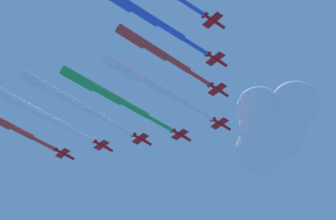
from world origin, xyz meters
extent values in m
cylinder|color=red|center=(6.09, 20.52, 194.26)|extent=(1.66, 9.04, 1.39)
cone|color=white|center=(6.24, 25.56, 194.26)|extent=(1.35, 1.34, 1.32)
cylinder|color=black|center=(5.94, 15.77, 194.26)|extent=(1.06, 0.63, 1.04)
ellipsoid|color=black|center=(6.29, 22.49, 194.70)|extent=(0.99, 1.93, 0.88)
cube|color=red|center=(6.06, 19.98, 194.21)|extent=(8.11, 2.94, 2.72)
cube|color=white|center=(2.42, 20.09, 195.46)|extent=(0.77, 2.32, 0.31)
cube|color=white|center=(9.74, 19.87, 193.09)|extent=(0.77, 2.32, 0.31)
cube|color=red|center=(5.97, 16.74, 194.26)|extent=(3.11, 1.19, 1.08)
cube|color=white|center=(6.27, 16.73, 195.16)|extent=(0.74, 1.42, 1.84)
cylinder|color=white|center=(5.76, 9.75, 194.26)|extent=(2.16, 13.20, 1.76)
cylinder|color=white|center=(5.69, -1.69, 194.17)|extent=(3.04, 13.23, 2.64)
cylinder|color=white|center=(4.95, -13.10, 194.29)|extent=(3.93, 13.25, 3.53)
cylinder|color=white|center=(4.19, -24.52, 194.43)|extent=(4.81, 13.28, 4.41)
cylinder|color=red|center=(-5.55, 10.41, 191.50)|extent=(1.63, 9.03, 1.40)
cone|color=white|center=(-5.42, 15.46, 191.50)|extent=(1.36, 1.33, 1.33)
cylinder|color=black|center=(-5.67, 5.66, 191.50)|extent=(1.06, 0.63, 1.05)
ellipsoid|color=black|center=(-5.34, 12.38, 191.94)|extent=(0.99, 1.92, 0.89)
cube|color=red|center=(-5.58, 9.87, 191.45)|extent=(8.05, 2.90, 2.88)
cube|color=white|center=(-9.19, 9.96, 192.78)|extent=(0.75, 2.32, 0.32)
cube|color=white|center=(-1.92, 9.78, 190.26)|extent=(0.75, 2.32, 0.32)
cube|color=red|center=(-5.64, 6.63, 191.50)|extent=(3.08, 1.18, 1.14)
cube|color=white|center=(-5.33, 6.62, 192.40)|extent=(0.77, 1.42, 1.83)
cylinder|color=green|center=(-5.82, -0.36, 191.50)|extent=(2.11, 13.19, 1.78)
cylinder|color=green|center=(-5.82, -11.79, 191.40)|extent=(3.00, 13.21, 2.67)
cylinder|color=green|center=(-6.50, -23.22, 191.54)|extent=(3.89, 13.24, 3.56)
cylinder|color=green|center=(-7.21, -34.64, 191.68)|extent=(4.78, 13.26, 4.45)
cylinder|color=red|center=(17.36, 10.01, 195.04)|extent=(1.43, 9.01, 1.38)
cone|color=white|center=(17.39, 15.06, 195.04)|extent=(1.32, 1.31, 1.32)
cylinder|color=black|center=(17.34, 5.26, 195.04)|extent=(1.04, 0.61, 1.04)
ellipsoid|color=black|center=(17.52, 11.99, 195.48)|extent=(0.94, 1.90, 0.88)
cube|color=red|center=(17.34, 9.47, 194.99)|extent=(8.05, 2.74, 2.71)
cube|color=white|center=(13.70, 9.49, 196.24)|extent=(0.71, 2.30, 0.31)
cube|color=white|center=(21.03, 9.45, 193.88)|extent=(0.71, 2.30, 0.31)
cube|color=red|center=(17.34, 6.23, 195.04)|extent=(3.08, 1.12, 1.08)
cube|color=white|center=(17.63, 6.23, 195.94)|extent=(0.70, 1.40, 1.85)
cylinder|color=red|center=(17.31, 0.16, 195.04)|extent=(1.82, 11.04, 1.76)
cylinder|color=red|center=(17.54, -9.44, 194.95)|extent=(2.70, 11.05, 2.64)
cylinder|color=red|center=(17.10, -19.03, 195.07)|extent=(3.58, 11.05, 3.52)
cylinder|color=red|center=(16.63, -28.62, 195.21)|extent=(4.46, 11.06, 4.40)
cylinder|color=red|center=(-17.18, 0.30, 192.81)|extent=(1.52, 9.02, 1.38)
cone|color=white|center=(-17.10, 5.35, 192.81)|extent=(1.33, 1.32, 1.31)
cylinder|color=black|center=(-17.26, -4.45, 192.81)|extent=(1.04, 0.62, 1.03)
ellipsoid|color=black|center=(-17.01, 2.28, 193.26)|extent=(0.96, 1.91, 0.87)
cube|color=red|center=(-17.20, -0.24, 192.77)|extent=(8.11, 2.83, 2.61)
cube|color=white|center=(-20.86, -0.18, 193.97)|extent=(0.73, 2.31, 0.30)
cube|color=white|center=(-13.51, -0.30, 191.70)|extent=(0.73, 2.31, 0.30)
cube|color=red|center=(-17.24, -3.48, 192.81)|extent=(3.10, 1.15, 1.04)
cube|color=white|center=(-16.96, -3.48, 193.72)|extent=(0.70, 1.41, 1.85)
cylinder|color=white|center=(-17.35, -10.46, 192.81)|extent=(1.95, 13.17, 1.75)
cylinder|color=white|center=(-17.24, -21.89, 192.73)|extent=(2.83, 13.18, 2.63)
cylinder|color=white|center=(-17.81, -33.31, 192.85)|extent=(3.70, 13.20, 3.50)
cylinder|color=white|center=(-18.41, -44.73, 192.98)|extent=(4.58, 13.21, 4.38)
cylinder|color=red|center=(28.64, -0.50, 191.87)|extent=(1.64, 9.03, 1.41)
cone|color=white|center=(28.77, 4.55, 191.87)|extent=(1.37, 1.33, 1.34)
cylinder|color=black|center=(28.51, -5.25, 191.87)|extent=(1.07, 0.63, 1.06)
ellipsoid|color=black|center=(28.85, 1.47, 192.31)|extent=(1.00, 1.92, 0.90)
cube|color=red|center=(28.60, -1.04, 191.82)|extent=(8.01, 2.91, 3.01)
cube|color=white|center=(25.01, -0.95, 193.21)|extent=(0.75, 2.32, 0.33)
cube|color=white|center=(32.24, -1.14, 190.57)|extent=(0.75, 2.32, 0.33)
cube|color=red|center=(28.54, -4.28, 191.87)|extent=(3.07, 1.18, 1.19)
cube|color=white|center=(28.86, -4.29, 192.76)|extent=(0.80, 1.42, 1.83)
cylinder|color=blue|center=(28.37, -10.70, 191.87)|extent=(2.10, 11.90, 1.79)
cylinder|color=blue|center=(28.38, -21.02, 191.77)|extent=(3.00, 11.92, 2.69)
cylinder|color=blue|center=(27.73, -31.31, 191.91)|extent=(3.90, 11.95, 3.59)
cylinder|color=red|center=(-28.82, -9.81, 192.76)|extent=(1.62, 9.03, 1.41)
cone|color=white|center=(-28.70, -4.76, 192.76)|extent=(1.37, 1.33, 1.34)
cylinder|color=black|center=(-28.93, -14.55, 192.76)|extent=(1.07, 0.62, 1.06)
ellipsoid|color=black|center=(-28.61, -7.83, 193.20)|extent=(0.99, 1.92, 0.90)
cube|color=red|center=(-28.85, -10.35, 192.71)|extent=(8.00, 2.89, 3.00)
cube|color=white|center=(-32.44, -10.26, 194.09)|extent=(0.75, 2.32, 0.33)
cube|color=white|center=(-25.21, -10.43, 191.46)|extent=(0.75, 2.32, 0.33)
cube|color=red|center=(-28.91, -13.58, 192.76)|extent=(3.07, 1.17, 1.19)
cube|color=white|center=(-28.58, -13.59, 193.65)|extent=(0.79, 1.42, 1.83)
cylinder|color=white|center=(-29.06, -20.09, 192.76)|extent=(2.08, 12.09, 1.79)
cylinder|color=white|center=(-29.02, -30.58, 192.66)|extent=(2.97, 12.11, 2.69)
cylinder|color=white|center=(-29.66, -41.05, 192.80)|extent=(3.87, 12.13, 3.59)
cylinder|color=white|center=(-30.31, -51.51, 192.95)|extent=(4.77, 12.15, 4.49)
cylinder|color=red|center=(39.91, -11.01, 191.84)|extent=(1.60, 9.03, 1.38)
cone|color=white|center=(40.03, -5.96, 191.84)|extent=(1.35, 1.33, 1.31)
cylinder|color=black|center=(39.79, -15.76, 191.84)|extent=(1.05, 0.63, 1.04)
ellipsoid|color=black|center=(40.10, -9.04, 192.29)|extent=(0.98, 1.92, 0.88)
cube|color=red|center=(39.88, -11.55, 191.80)|extent=(8.11, 2.90, 2.70)
cube|color=white|center=(36.24, -11.46, 193.04)|extent=(0.75, 2.32, 0.31)
cube|color=white|center=(43.57, -11.64, 190.69)|extent=(0.75, 2.32, 0.31)
cube|color=red|center=(39.82, -14.79, 191.84)|extent=(3.10, 1.18, 1.07)
cube|color=white|center=(40.11, -14.80, 192.75)|extent=(0.73, 1.42, 1.85)
cylinder|color=blue|center=(39.66, -21.07, 191.84)|extent=(2.04, 11.57, 1.76)
cylinder|color=red|center=(-40.45, -19.91, 191.61)|extent=(1.59, 9.03, 1.40)
cone|color=white|center=(-40.35, -14.86, 191.61)|extent=(1.36, 1.33, 1.33)
cylinder|color=black|center=(-40.55, -24.66, 191.61)|extent=(1.07, 0.62, 1.05)
ellipsoid|color=black|center=(-40.25, -17.94, 192.05)|extent=(0.98, 1.92, 0.90)
cube|color=red|center=(-40.48, -20.45, 191.56)|extent=(8.02, 2.86, 2.94)
cube|color=white|center=(-44.08, -20.38, 192.91)|extent=(0.74, 2.31, 0.33)
cube|color=white|center=(-36.83, -20.53, 190.34)|extent=(0.74, 2.31, 0.33)
cube|color=red|center=(-40.53, -23.69, 191.61)|extent=(3.07, 1.16, 1.17)
cube|color=white|center=(-40.21, -23.70, 192.50)|extent=(0.78, 1.42, 1.83)
cylinder|color=red|center=(-40.65, -29.66, 191.61)|extent=(2.01, 10.84, 1.79)
cylinder|color=red|center=(-40.57, -39.06, 191.51)|extent=(2.90, 10.86, 2.68)
sphere|color=white|center=(11.39, 43.76, 203.33)|extent=(27.24, 27.24, 27.24)
sphere|color=white|center=(0.04, 47.56, 203.70)|extent=(20.43, 20.43, 20.43)
sphere|color=white|center=(24.71, 43.71, 205.51)|extent=(19.07, 19.07, 19.07)
sphere|color=white|center=(14.23, 34.30, 206.63)|extent=(17.71, 17.71, 17.71)
sphere|color=white|center=(11.70, 46.60, 210.57)|extent=(14.98, 14.98, 14.98)
camera|label=1|loc=(119.66, -90.85, -3.74)|focal=71.52mm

